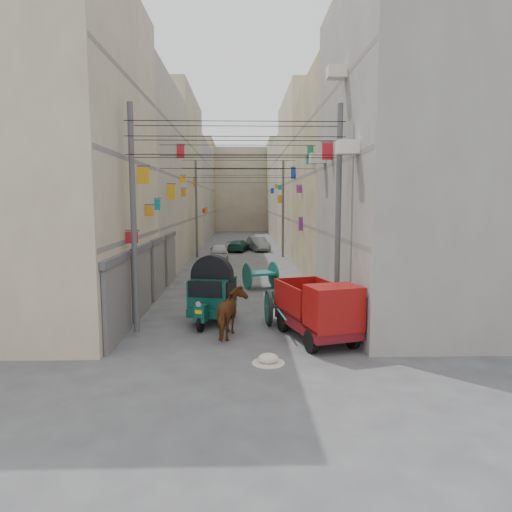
{
  "coord_description": "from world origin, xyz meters",
  "views": [
    {
      "loc": [
        0.21,
        -10.09,
        4.63
      ],
      "look_at": [
        0.7,
        6.5,
        2.65
      ],
      "focal_mm": 32.0,
      "sensor_mm": 36.0,
      "label": 1
    }
  ],
  "objects_px": {
    "distant_car_grey": "(258,244)",
    "distant_car_green": "(238,245)",
    "tonga_cart": "(285,306)",
    "auto_rickshaw": "(212,292)",
    "feed_sack": "(268,358)",
    "second_cart": "(260,275)",
    "horse": "(232,313)",
    "mini_truck": "(321,314)",
    "distant_car_white": "(219,251)"
  },
  "relations": [
    {
      "from": "mini_truck",
      "to": "horse",
      "type": "distance_m",
      "value": 3.06
    },
    {
      "from": "tonga_cart",
      "to": "feed_sack",
      "type": "bearing_deg",
      "value": -106.93
    },
    {
      "from": "auto_rickshaw",
      "to": "feed_sack",
      "type": "distance_m",
      "value": 5.13
    },
    {
      "from": "feed_sack",
      "to": "distant_car_green",
      "type": "height_order",
      "value": "distant_car_green"
    },
    {
      "from": "mini_truck",
      "to": "distant_car_grey",
      "type": "bearing_deg",
      "value": 76.4
    },
    {
      "from": "tonga_cart",
      "to": "distant_car_grey",
      "type": "xyz_separation_m",
      "value": [
        -0.13,
        26.2,
        -0.03
      ]
    },
    {
      "from": "auto_rickshaw",
      "to": "distant_car_green",
      "type": "height_order",
      "value": "auto_rickshaw"
    },
    {
      "from": "feed_sack",
      "to": "distant_car_white",
      "type": "height_order",
      "value": "distant_car_white"
    },
    {
      "from": "auto_rickshaw",
      "to": "second_cart",
      "type": "distance_m",
      "value": 7.13
    },
    {
      "from": "auto_rickshaw",
      "to": "tonga_cart",
      "type": "relative_size",
      "value": 0.97
    },
    {
      "from": "auto_rickshaw",
      "to": "distant_car_white",
      "type": "distance_m",
      "value": 19.85
    },
    {
      "from": "auto_rickshaw",
      "to": "horse",
      "type": "height_order",
      "value": "auto_rickshaw"
    },
    {
      "from": "second_cart",
      "to": "horse",
      "type": "height_order",
      "value": "horse"
    },
    {
      "from": "tonga_cart",
      "to": "distant_car_white",
      "type": "xyz_separation_m",
      "value": [
        -3.52,
        20.29,
        -0.07
      ]
    },
    {
      "from": "auto_rickshaw",
      "to": "distant_car_green",
      "type": "relative_size",
      "value": 0.77
    },
    {
      "from": "tonga_cart",
      "to": "auto_rickshaw",
      "type": "bearing_deg",
      "value": 165.1
    },
    {
      "from": "horse",
      "to": "distant_car_grey",
      "type": "xyz_separation_m",
      "value": [
        1.84,
        27.75,
        -0.17
      ]
    },
    {
      "from": "second_cart",
      "to": "distant_car_green",
      "type": "distance_m",
      "value": 18.51
    },
    {
      "from": "tonga_cart",
      "to": "horse",
      "type": "xyz_separation_m",
      "value": [
        -1.97,
        -1.55,
        0.14
      ]
    },
    {
      "from": "auto_rickshaw",
      "to": "second_cart",
      "type": "xyz_separation_m",
      "value": [
        2.12,
        6.79,
        -0.42
      ]
    },
    {
      "from": "distant_car_green",
      "to": "auto_rickshaw",
      "type": "bearing_deg",
      "value": 99.39
    },
    {
      "from": "horse",
      "to": "distant_car_green",
      "type": "bearing_deg",
      "value": -81.84
    },
    {
      "from": "tonga_cart",
      "to": "distant_car_white",
      "type": "distance_m",
      "value": 20.59
    },
    {
      "from": "auto_rickshaw",
      "to": "mini_truck",
      "type": "distance_m",
      "value": 4.69
    },
    {
      "from": "feed_sack",
      "to": "distant_car_white",
      "type": "bearing_deg",
      "value": 96.21
    },
    {
      "from": "feed_sack",
      "to": "second_cart",
      "type": "bearing_deg",
      "value": 88.9
    },
    {
      "from": "mini_truck",
      "to": "distant_car_grey",
      "type": "xyz_separation_m",
      "value": [
        -1.11,
        28.56,
        -0.33
      ]
    },
    {
      "from": "auto_rickshaw",
      "to": "horse",
      "type": "xyz_separation_m",
      "value": [
        0.79,
        -2.02,
        -0.34
      ]
    },
    {
      "from": "second_cart",
      "to": "horse",
      "type": "bearing_deg",
      "value": -117.99
    },
    {
      "from": "horse",
      "to": "distant_car_grey",
      "type": "height_order",
      "value": "horse"
    },
    {
      "from": "second_cart",
      "to": "distant_car_grey",
      "type": "relative_size",
      "value": 0.49
    },
    {
      "from": "second_cart",
      "to": "distant_car_green",
      "type": "height_order",
      "value": "second_cart"
    },
    {
      "from": "distant_car_white",
      "to": "distant_car_green",
      "type": "bearing_deg",
      "value": -109.61
    },
    {
      "from": "tonga_cart",
      "to": "distant_car_white",
      "type": "bearing_deg",
      "value": 94.47
    },
    {
      "from": "horse",
      "to": "distant_car_green",
      "type": "xyz_separation_m",
      "value": [
        -0.01,
        27.26,
        -0.28
      ]
    },
    {
      "from": "auto_rickshaw",
      "to": "second_cart",
      "type": "relative_size",
      "value": 1.48
    },
    {
      "from": "distant_car_grey",
      "to": "distant_car_green",
      "type": "distance_m",
      "value": 1.92
    },
    {
      "from": "feed_sack",
      "to": "distant_car_white",
      "type": "relative_size",
      "value": 0.16
    },
    {
      "from": "mini_truck",
      "to": "distant_car_grey",
      "type": "relative_size",
      "value": 0.99
    },
    {
      "from": "tonga_cart",
      "to": "mini_truck",
      "type": "xyz_separation_m",
      "value": [
        0.98,
        -2.36,
        0.3
      ]
    },
    {
      "from": "tonga_cart",
      "to": "feed_sack",
      "type": "xyz_separation_m",
      "value": [
        -0.86,
        -4.19,
        -0.54
      ]
    },
    {
      "from": "distant_car_grey",
      "to": "feed_sack",
      "type": "bearing_deg",
      "value": -105.54
    },
    {
      "from": "tonga_cart",
      "to": "distant_car_grey",
      "type": "height_order",
      "value": "tonga_cart"
    },
    {
      "from": "mini_truck",
      "to": "distant_car_white",
      "type": "relative_size",
      "value": 1.1
    },
    {
      "from": "mini_truck",
      "to": "distant_car_grey",
      "type": "height_order",
      "value": "mini_truck"
    },
    {
      "from": "second_cart",
      "to": "distant_car_grey",
      "type": "distance_m",
      "value": 18.95
    },
    {
      "from": "distant_car_white",
      "to": "distant_car_green",
      "type": "height_order",
      "value": "distant_car_white"
    },
    {
      "from": "tonga_cart",
      "to": "distant_car_green",
      "type": "xyz_separation_m",
      "value": [
        -1.98,
        25.71,
        -0.14
      ]
    },
    {
      "from": "auto_rickshaw",
      "to": "distant_car_grey",
      "type": "relative_size",
      "value": 0.73
    },
    {
      "from": "distant_car_green",
      "to": "horse",
      "type": "bearing_deg",
      "value": 101.18
    }
  ]
}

